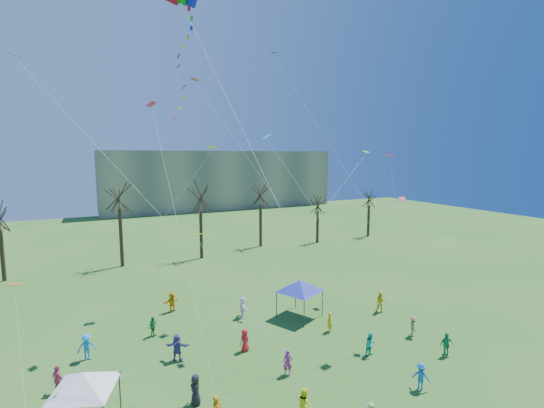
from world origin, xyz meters
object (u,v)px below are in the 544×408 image
canopy_tent_blue (300,286)px  big_box_kite (188,65)px  distant_building (220,179)px  canopy_tent_white (83,381)px

canopy_tent_blue → big_box_kite: bearing=-156.0°
distant_building → big_box_kite: big_box_kite is taller
canopy_tent_blue → distant_building: bearing=76.8°
distant_building → canopy_tent_blue: (-16.40, -70.12, -4.72)m
canopy_tent_white → distant_building: bearing=66.7°
big_box_kite → canopy_tent_blue: big_box_kite is taller
distant_building → big_box_kite: 80.21m
distant_building → canopy_tent_white: (-33.08, -76.98, -4.90)m
distant_building → canopy_tent_blue: distant_building is taller
canopy_tent_white → canopy_tent_blue: 18.03m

